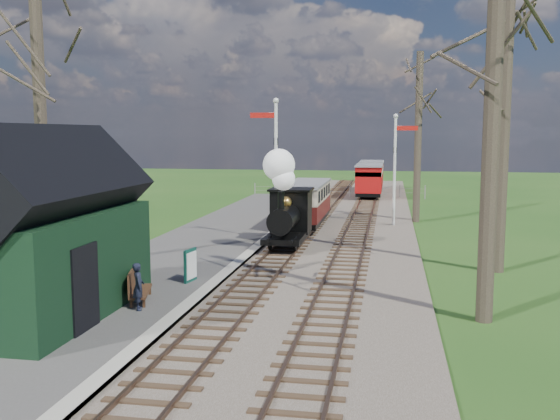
{
  "coord_description": "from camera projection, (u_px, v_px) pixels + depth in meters",
  "views": [
    {
      "loc": [
        4.08,
        -10.02,
        4.74
      ],
      "look_at": [
        -0.37,
        15.09,
        1.6
      ],
      "focal_mm": 40.0,
      "sensor_mm": 36.0,
      "label": 1
    }
  ],
  "objects": [
    {
      "name": "ground",
      "position": [
        153.0,
        402.0,
        11.08
      ],
      "size": [
        140.0,
        140.0,
        0.0
      ],
      "primitive_type": "plane",
      "color": "#214C17",
      "rests_on": "ground"
    },
    {
      "name": "distant_hills",
      "position": [
        365.0,
        307.0,
        75.74
      ],
      "size": [
        114.4,
        48.0,
        22.02
      ],
      "color": "#385B23",
      "rests_on": "ground"
    },
    {
      "name": "ballast_bed",
      "position": [
        335.0,
        224.0,
        32.35
      ],
      "size": [
        8.0,
        60.0,
        0.1
      ],
      "primitive_type": "cube",
      "color": "brown",
      "rests_on": "ground"
    },
    {
      "name": "track_near",
      "position": [
        310.0,
        223.0,
        32.57
      ],
      "size": [
        1.6,
        60.0,
        0.15
      ],
      "color": "brown",
      "rests_on": "ground"
    },
    {
      "name": "track_far",
      "position": [
        360.0,
        224.0,
        32.12
      ],
      "size": [
        1.6,
        60.0,
        0.15
      ],
      "color": "brown",
      "rests_on": "ground"
    },
    {
      "name": "platform",
      "position": [
        200.0,
        248.0,
        25.36
      ],
      "size": [
        5.0,
        44.0,
        0.2
      ],
      "primitive_type": "cube",
      "color": "#474442",
      "rests_on": "ground"
    },
    {
      "name": "coping_strip",
      "position": [
        255.0,
        250.0,
        24.96
      ],
      "size": [
        0.4,
        44.0,
        0.21
      ],
      "primitive_type": "cube",
      "color": "#B2AD9E",
      "rests_on": "ground"
    },
    {
      "name": "station_shed",
      "position": [
        46.0,
        234.0,
        15.45
      ],
      "size": [
        3.25,
        6.3,
        4.78
      ],
      "color": "black",
      "rests_on": "platform"
    },
    {
      "name": "semaphore_near",
      "position": [
        274.0,
        160.0,
        26.41
      ],
      "size": [
        1.22,
        0.24,
        6.22
      ],
      "color": "silver",
      "rests_on": "ground"
    },
    {
      "name": "semaphore_far",
      "position": [
        396.0,
        161.0,
        31.42
      ],
      "size": [
        1.22,
        0.24,
        5.72
      ],
      "color": "silver",
      "rests_on": "ground"
    },
    {
      "name": "bare_trees",
      "position": [
        305.0,
        119.0,
        20.08
      ],
      "size": [
        15.51,
        22.39,
        12.0
      ],
      "color": "#382D23",
      "rests_on": "ground"
    },
    {
      "name": "fence_line",
      "position": [
        338.0,
        190.0,
        46.14
      ],
      "size": [
        12.6,
        0.08,
        1.0
      ],
      "color": "slate",
      "rests_on": "ground"
    },
    {
      "name": "locomotive",
      "position": [
        287.0,
        205.0,
        25.14
      ],
      "size": [
        1.59,
        3.7,
        3.97
      ],
      "color": "black",
      "rests_on": "ground"
    },
    {
      "name": "coach",
      "position": [
        307.0,
        201.0,
        31.11
      ],
      "size": [
        1.85,
        6.35,
        1.95
      ],
      "color": "black",
      "rests_on": "ground"
    },
    {
      "name": "red_carriage_a",
      "position": [
        369.0,
        180.0,
        45.1
      ],
      "size": [
        1.9,
        4.72,
        2.0
      ],
      "color": "black",
      "rests_on": "ground"
    },
    {
      "name": "red_carriage_b",
      "position": [
        372.0,
        175.0,
        50.47
      ],
      "size": [
        1.9,
        4.72,
        2.0
      ],
      "color": "black",
      "rests_on": "ground"
    },
    {
      "name": "sign_board",
      "position": [
        190.0,
        265.0,
        19.18
      ],
      "size": [
        0.21,
        0.7,
        1.02
      ],
      "color": "#0D4033",
      "rests_on": "platform"
    },
    {
      "name": "bench",
      "position": [
        136.0,
        286.0,
        16.95
      ],
      "size": [
        0.85,
        1.63,
        0.9
      ],
      "color": "#432818",
      "rests_on": "platform"
    },
    {
      "name": "person",
      "position": [
        138.0,
        286.0,
        16.09
      ],
      "size": [
        0.45,
        0.53,
        1.23
      ],
      "primitive_type": "imported",
      "rotation": [
        0.0,
        0.0,
        2.0
      ],
      "color": "black",
      "rests_on": "platform"
    }
  ]
}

